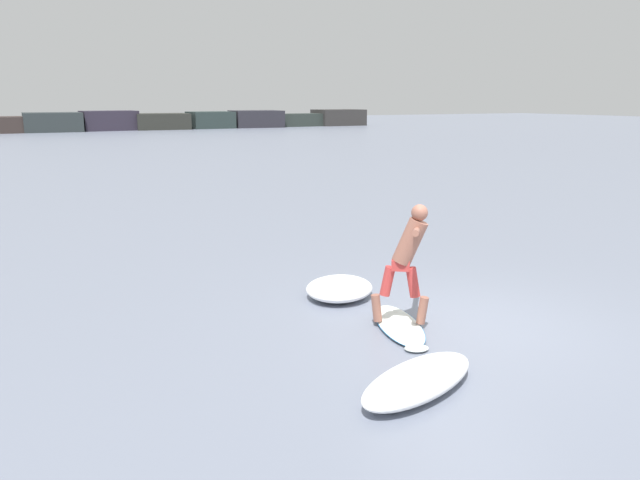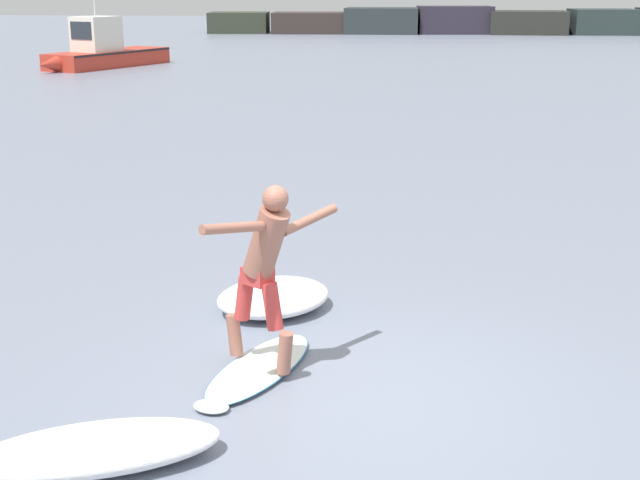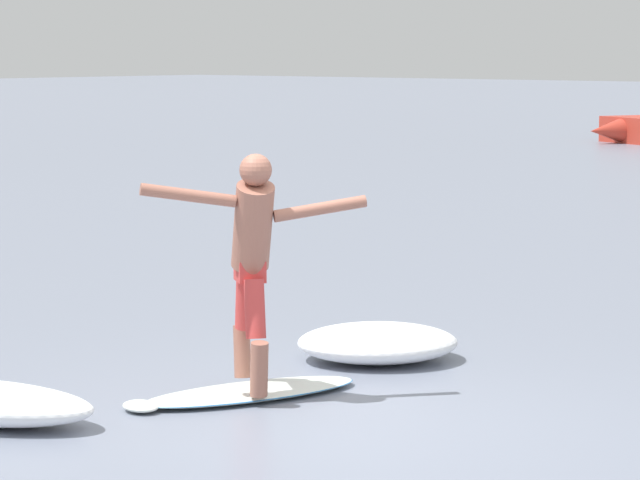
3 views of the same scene
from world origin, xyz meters
The scene contains 6 objects.
ground_plane centered at (0.00, 0.00, 0.00)m, with size 200.00×200.00×0.00m, color slate.
rock_jetty_breakwater centered at (10.39, 62.00, 0.89)m, with size 48.87×5.01×2.01m.
surfboard centered at (-1.01, 0.30, 0.04)m, with size 1.16×1.96×0.21m.
surfer centered at (-0.92, 0.27, 1.13)m, with size 1.09×1.39×1.77m.
wave_foam_at_tail centered at (-1.09, 2.00, 0.15)m, with size 1.73×1.74×0.31m.
wave_foam_at_nose centered at (-1.97, -1.49, 0.14)m, with size 2.03×1.36×0.29m.
Camera 1 is at (-5.98, -6.87, 3.30)m, focal length 35.00 mm.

